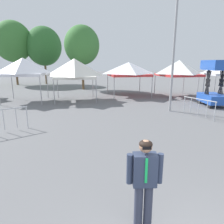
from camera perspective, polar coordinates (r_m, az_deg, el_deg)
name	(u,v)px	position (r m, az deg, el deg)	size (l,w,h in m)	color
canopy_tent_right_of_center	(23,67)	(17.52, -23.70, 11.59)	(3.20, 3.20, 3.42)	#9E9EA3
canopy_tent_left_of_center	(75,68)	(16.86, -10.49, 11.96)	(3.30, 3.30, 3.37)	#9E9EA3
canopy_tent_far_left	(129,69)	(19.23, 4.69, 11.96)	(3.56, 3.56, 3.09)	#9E9EA3
canopy_tent_behind_left	(179,68)	(19.69, 18.33, 11.66)	(3.40, 3.40, 3.28)	#9E9EA3
canopy_tent_center	(221,68)	(22.90, 28.34, 10.83)	(3.04, 3.04, 3.20)	#9E9EA3
scissor_lift	(214,92)	(16.32, 26.67, 5.17)	(1.76, 2.50, 3.22)	black
person_foreground	(144,179)	(3.87, 9.08, -18.11)	(0.64, 0.30, 1.78)	#33384C
light_pole_near_lift	(175,36)	(13.40, 17.26, 19.74)	(0.36, 0.36, 8.06)	#9E9EA3
tree_behind_tents_right	(44,46)	(31.09, -18.64, 17.12)	(4.83, 4.83, 7.90)	brown
tree_behind_tents_center	(82,45)	(23.92, -8.47, 18.09)	(3.89, 3.89, 7.07)	brown
tree_behind_tents_left	(13,42)	(31.78, -26.09, 17.37)	(4.93, 4.93, 8.50)	brown
crowd_barrier_by_lift	(199,104)	(12.50, 23.27, 1.99)	(0.78, 1.98, 1.08)	#B7BABF
crowd_barrier_mid_lot	(3,116)	(10.19, -28.30, -1.02)	(1.90, 0.99, 1.08)	#B7BABF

